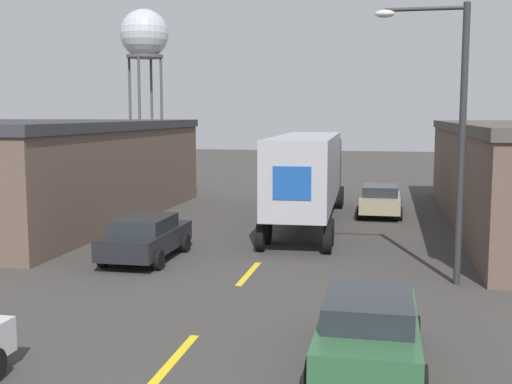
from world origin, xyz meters
TOP-DOWN VIEW (x-y plane):
  - road_centerline at (0.00, 5.16)m, footprint 0.20×17.41m
  - warehouse_left at (-13.62, 20.67)m, footprint 13.48×18.52m
  - semi_truck at (0.72, 21.97)m, footprint 3.12×14.38m
  - parked_car_left_far at (-3.84, 13.59)m, footprint 2.09×4.42m
  - parked_car_right_far at (3.84, 24.81)m, footprint 2.09×4.42m
  - parked_car_right_near at (3.84, 5.58)m, footprint 2.09×4.42m
  - water_tower at (-21.17, 58.40)m, footprint 5.07×5.07m
  - street_lamp at (5.88, 12.38)m, footprint 2.62×0.32m

SIDE VIEW (x-z plane):
  - road_centerline at x=0.00m, z-range 0.00..0.01m
  - parked_car_left_far at x=-3.84m, z-range 0.04..1.53m
  - parked_car_right_far at x=3.84m, z-range 0.04..1.53m
  - parked_car_right_near at x=3.84m, z-range 0.04..1.53m
  - warehouse_left at x=-13.62m, z-range 0.00..4.60m
  - semi_truck at x=0.72m, z-range 0.40..4.42m
  - street_lamp at x=5.88m, z-range 0.65..8.65m
  - water_tower at x=-21.17m, z-range 5.11..20.94m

